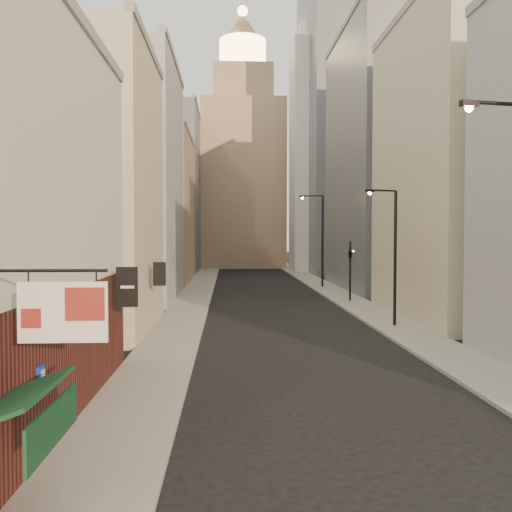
{
  "coord_description": "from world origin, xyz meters",
  "views": [
    {
      "loc": [
        -3.53,
        -7.34,
        5.54
      ],
      "look_at": [
        -2.02,
        23.62,
        4.39
      ],
      "focal_mm": 40.0,
      "sensor_mm": 36.0,
      "label": 1
    }
  ],
  "objects_px": {
    "streetlamp_far": "(320,235)",
    "clock_tower": "(243,165)",
    "traffic_light_right": "(350,257)",
    "streetlamp_mid": "(392,249)",
    "white_tower": "(318,148)"
  },
  "relations": [
    {
      "from": "streetlamp_far",
      "to": "clock_tower",
      "type": "bearing_deg",
      "value": 112.11
    },
    {
      "from": "streetlamp_far",
      "to": "traffic_light_right",
      "type": "bearing_deg",
      "value": -75.61
    },
    {
      "from": "streetlamp_mid",
      "to": "clock_tower",
      "type": "bearing_deg",
      "value": 76.89
    },
    {
      "from": "streetlamp_mid",
      "to": "traffic_light_right",
      "type": "bearing_deg",
      "value": 69.53
    },
    {
      "from": "white_tower",
      "to": "streetlamp_far",
      "type": "xyz_separation_m",
      "value": [
        -4.01,
        -26.67,
        -13.1
      ]
    },
    {
      "from": "streetlamp_mid",
      "to": "streetlamp_far",
      "type": "xyz_separation_m",
      "value": [
        -0.18,
        25.4,
        0.83
      ]
    },
    {
      "from": "clock_tower",
      "to": "white_tower",
      "type": "distance_m",
      "value": 17.83
    },
    {
      "from": "clock_tower",
      "to": "streetlamp_mid",
      "type": "height_order",
      "value": "clock_tower"
    },
    {
      "from": "clock_tower",
      "to": "streetlamp_far",
      "type": "distance_m",
      "value": 43.01
    },
    {
      "from": "white_tower",
      "to": "streetlamp_mid",
      "type": "xyz_separation_m",
      "value": [
        -3.83,
        -52.08,
        -13.93
      ]
    },
    {
      "from": "streetlamp_mid",
      "to": "traffic_light_right",
      "type": "height_order",
      "value": "streetlamp_mid"
    },
    {
      "from": "white_tower",
      "to": "streetlamp_mid",
      "type": "relative_size",
      "value": 5.07
    },
    {
      "from": "streetlamp_mid",
      "to": "traffic_light_right",
      "type": "xyz_separation_m",
      "value": [
        0.26,
        12.8,
        -0.97
      ]
    },
    {
      "from": "clock_tower",
      "to": "white_tower",
      "type": "relative_size",
      "value": 1.08
    },
    {
      "from": "clock_tower",
      "to": "traffic_light_right",
      "type": "bearing_deg",
      "value": -82.06
    }
  ]
}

